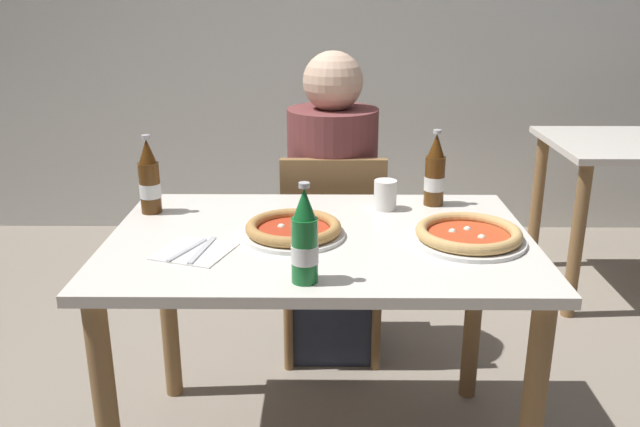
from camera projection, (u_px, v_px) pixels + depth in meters
name	position (u px, v px, depth m)	size (l,w,h in m)	color
back_wall_tiled	(323.00, 11.00, 3.79)	(7.00, 0.10, 2.60)	white
dining_table_main	(320.00, 273.00, 1.92)	(1.20, 0.80, 0.75)	silver
chair_behind_table	(332.00, 245.00, 2.55)	(0.40, 0.40, 0.85)	olive
diner_seated	(332.00, 216.00, 2.56)	(0.34, 0.34, 1.21)	#2D3342
dining_table_background	(633.00, 174.00, 3.12)	(0.80, 0.70, 0.75)	silver
pizza_margherita_near	(468.00, 235.00, 1.83)	(0.32, 0.32, 0.04)	white
pizza_marinara_far	(293.00, 230.00, 1.87)	(0.29, 0.29, 0.04)	white
beer_bottle_left	(149.00, 180.00, 2.05)	(0.07, 0.07, 0.25)	#512D0F
beer_bottle_center	(305.00, 241.00, 1.56)	(0.07, 0.07, 0.25)	#196B2D
beer_bottle_right	(435.00, 174.00, 2.13)	(0.07, 0.07, 0.25)	#512D0F
napkin_with_cutlery	(195.00, 251.00, 1.77)	(0.23, 0.23, 0.01)	white
paper_cup	(385.00, 195.00, 2.10)	(0.07, 0.07, 0.10)	white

